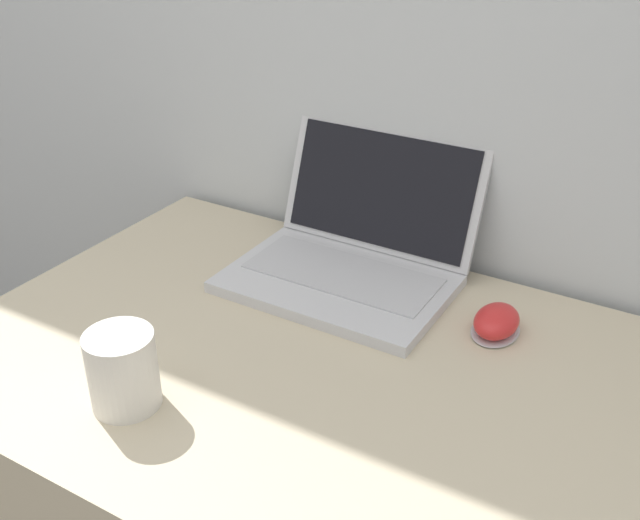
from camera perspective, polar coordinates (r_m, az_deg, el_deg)
The scene contains 4 objects.
desk at distance 1.38m, azimuth -1.56°, elevation -19.07°, with size 1.05×0.75×0.70m.
laptop at distance 1.32m, azimuth 2.52°, elevation 0.76°, with size 0.38×0.34×0.23m.
drink_cup at distance 1.05m, azimuth -14.82°, elevation -8.04°, with size 0.09×0.09×0.11m.
computer_mouse at distance 1.21m, azimuth 13.29°, elevation -4.65°, with size 0.07×0.10×0.04m.
Camera 1 is at (0.50, -0.40, 1.37)m, focal length 42.00 mm.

